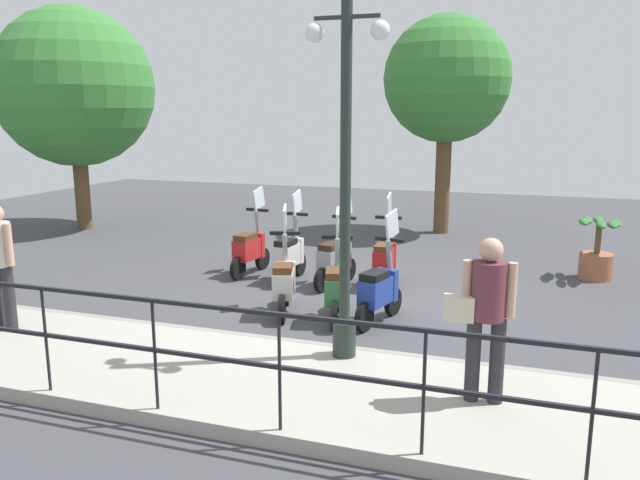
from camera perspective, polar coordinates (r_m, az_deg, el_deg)
ground_plane at (r=9.60m, az=2.46°, el=-5.69°), size 28.00×28.00×0.00m
promenade_walkway at (r=6.79m, az=-5.15°, el=-12.62°), size 2.20×20.00×0.15m
fence_railing at (r=5.61m, az=-9.64°, el=-9.05°), size 0.04×16.03×1.07m
lamp_post_near at (r=6.74m, az=2.33°, el=3.64°), size 0.26×0.90×4.03m
pedestrian_with_bag at (r=6.01m, az=14.89°, el=-6.00°), size 0.35×0.64×1.59m
tree_large at (r=16.36m, az=-21.55°, el=12.82°), size 3.75×3.75×5.30m
tree_distant at (r=15.06m, az=11.50°, el=14.11°), size 2.90×2.90×5.04m
potted_palm at (r=11.82m, az=23.98°, el=-1.16°), size 1.06×0.66×1.05m
scooter_near_0 at (r=8.57m, az=5.45°, el=-4.51°), size 1.21×0.52×1.54m
scooter_near_1 at (r=8.64m, az=1.48°, el=-4.32°), size 1.21×0.52×1.54m
scooter_near_2 at (r=8.94m, az=-3.31°, el=-3.79°), size 1.20×0.55×1.54m
scooter_far_0 at (r=10.30m, az=5.94°, el=-1.75°), size 1.23×0.44×1.54m
scooter_far_1 at (r=10.31m, az=1.42°, el=-1.67°), size 1.21×0.52×1.54m
scooter_far_2 at (r=10.64m, az=-2.81°, el=-1.27°), size 1.23×0.44×1.54m
scooter_far_3 at (r=11.14m, az=-6.42°, el=-0.73°), size 1.23×0.44×1.54m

